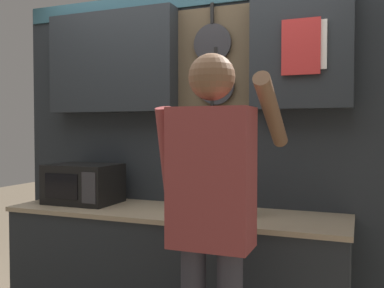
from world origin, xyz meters
TOP-DOWN VIEW (x-y plane):
  - base_cabinet_counter at (0.00, -0.00)m, footprint 2.23×0.62m
  - back_wall_unit at (-0.02, 0.27)m, footprint 2.80×0.23m
  - microwave at (-0.71, 0.02)m, footprint 0.49×0.37m
  - knife_block at (0.47, 0.02)m, footprint 0.12×0.16m
  - utensil_crock at (0.04, 0.02)m, footprint 0.12×0.12m
  - person at (0.50, -0.67)m, footprint 0.54×0.63m

SIDE VIEW (x-z plane):
  - base_cabinet_counter at x=0.00m, z-range 0.00..0.88m
  - utensil_crock at x=0.04m, z-range 0.79..1.13m
  - knife_block at x=0.47m, z-range 0.85..1.11m
  - microwave at x=-0.71m, z-range 0.88..1.16m
  - person at x=0.50m, z-range 0.18..1.94m
  - back_wall_unit at x=-0.02m, z-range 0.31..2.72m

